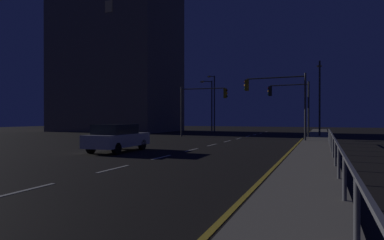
{
  "coord_description": "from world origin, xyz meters",
  "views": [
    {
      "loc": [
        7.33,
        -1.54,
        1.92
      ],
      "look_at": [
        -1.73,
        21.45,
        1.78
      ],
      "focal_mm": 31.09,
      "sensor_mm": 36.0,
      "label": 1
    }
  ],
  "objects": [
    {
      "name": "building_distant",
      "position": [
        -20.85,
        39.95,
        15.54
      ],
      "size": [
        16.51,
        11.65,
        31.09
      ],
      "color": "#6B6056",
      "rests_on": "ground"
    },
    {
      "name": "sidewalk_right",
      "position": [
        6.87,
        17.5,
        0.07
      ],
      "size": [
        2.1,
        77.0,
        0.14
      ],
      "primitive_type": "cube",
      "color": "gray",
      "rests_on": "ground"
    },
    {
      "name": "traffic_light_near_left",
      "position": [
        -4.08,
        30.09,
        3.69
      ],
      "size": [
        4.92,
        0.57,
        5.15
      ],
      "color": "#38383D",
      "rests_on": "ground"
    },
    {
      "name": "car",
      "position": [
        -3.56,
        14.48,
        0.82
      ],
      "size": [
        1.97,
        4.46,
        1.57
      ],
      "color": "silver",
      "rests_on": "ground"
    },
    {
      "name": "street_lamp_mid_block",
      "position": [
        7.02,
        34.68,
        4.7
      ],
      "size": [
        0.56,
        2.25,
        7.57
      ],
      "color": "#2D3033",
      "rests_on": "sidewalk_right"
    },
    {
      "name": "lane_edge_line",
      "position": [
        5.57,
        22.5,
        0.01
      ],
      "size": [
        0.14,
        53.0,
        0.01
      ],
      "color": "gold",
      "rests_on": "ground"
    },
    {
      "name": "street_lamp_far_end",
      "position": [
        -6.59,
        40.26,
        4.17
      ],
      "size": [
        1.22,
        1.7,
        6.89
      ],
      "color": "#4C4C51",
      "rests_on": "ground"
    },
    {
      "name": "street_lamp_across_street",
      "position": [
        -6.69,
        42.1,
        4.61
      ],
      "size": [
        0.69,
        1.58,
        7.78
      ],
      "color": "#4C4C51",
      "rests_on": "ground"
    },
    {
      "name": "traffic_light_far_right",
      "position": [
        4.41,
        31.52,
        3.82
      ],
      "size": [
        3.92,
        0.59,
        5.21
      ],
      "color": "#2D3033",
      "rests_on": "sidewalk_right"
    },
    {
      "name": "traffic_light_far_left",
      "position": [
        3.82,
        26.48,
        3.98
      ],
      "size": [
        5.09,
        0.55,
        5.37
      ],
      "color": "#38383D",
      "rests_on": "sidewalk_right"
    },
    {
      "name": "lane_markings_center",
      "position": [
        0.0,
        21.0,
        0.01
      ],
      "size": [
        0.14,
        50.0,
        0.01
      ],
      "color": "silver",
      "rests_on": "ground"
    },
    {
      "name": "barrier_fence",
      "position": [
        7.78,
        11.85,
        0.87
      ],
      "size": [
        0.09,
        27.78,
        0.98
      ],
      "color": "#59595E",
      "rests_on": "sidewalk_right"
    },
    {
      "name": "ground_plane",
      "position": [
        0.0,
        17.5,
        0.0
      ],
      "size": [
        112.0,
        112.0,
        0.0
      ],
      "primitive_type": "plane",
      "color": "black",
      "rests_on": "ground"
    }
  ]
}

